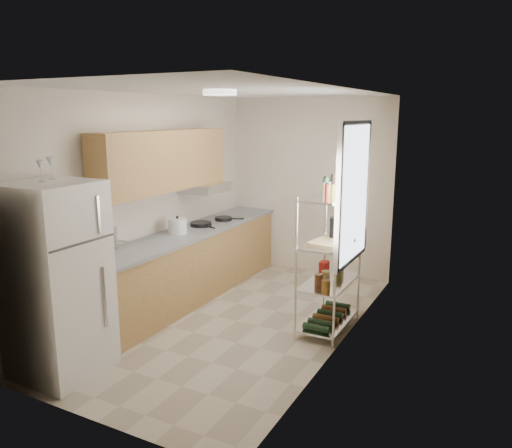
{
  "coord_description": "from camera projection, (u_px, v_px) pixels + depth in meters",
  "views": [
    {
      "loc": [
        2.71,
        -4.71,
        2.36
      ],
      "look_at": [
        0.12,
        0.25,
        1.12
      ],
      "focal_mm": 35.0,
      "sensor_mm": 36.0,
      "label": 1
    }
  ],
  "objects": [
    {
      "name": "room",
      "position": [
        236.0,
        212.0,
        5.53
      ],
      "size": [
        2.52,
        4.42,
        2.62
      ],
      "color": "#BEB19A",
      "rests_on": "ground"
    },
    {
      "name": "counter_run",
      "position": [
        192.0,
        263.0,
        6.5
      ],
      "size": [
        0.63,
        3.51,
        0.9
      ],
      "color": "tan",
      "rests_on": "ground"
    },
    {
      "name": "upper_cabinets",
      "position": [
        163.0,
        161.0,
        5.98
      ],
      "size": [
        0.33,
        2.2,
        0.72
      ],
      "primitive_type": "cube",
      "color": "tan",
      "rests_on": "room"
    },
    {
      "name": "range_hood",
      "position": [
        205.0,
        187.0,
        6.74
      ],
      "size": [
        0.5,
        0.6,
        0.12
      ],
      "primitive_type": "cube",
      "color": "#B7BABC",
      "rests_on": "room"
    },
    {
      "name": "window",
      "position": [
        354.0,
        193.0,
        5.22
      ],
      "size": [
        0.06,
        1.0,
        1.46
      ],
      "primitive_type": "cube",
      "color": "white",
      "rests_on": "room"
    },
    {
      "name": "bakers_rack",
      "position": [
        330.0,
        233.0,
        5.37
      ],
      "size": [
        0.45,
        0.9,
        1.73
      ],
      "color": "silver",
      "rests_on": "ground"
    },
    {
      "name": "ceiling_dome",
      "position": [
        220.0,
        93.0,
        4.99
      ],
      "size": [
        0.34,
        0.34,
        0.05
      ],
      "primitive_type": "cylinder",
      "color": "white",
      "rests_on": "room"
    },
    {
      "name": "refrigerator",
      "position": [
        57.0,
        280.0,
        4.5
      ],
      "size": [
        0.74,
        0.74,
        1.79
      ],
      "primitive_type": "cube",
      "color": "white",
      "rests_on": "ground"
    },
    {
      "name": "wine_glass_a",
      "position": [
        41.0,
        171.0,
        4.29
      ],
      "size": [
        0.07,
        0.07,
        0.19
      ],
      "primitive_type": null,
      "color": "silver",
      "rests_on": "refrigerator"
    },
    {
      "name": "wine_glass_b",
      "position": [
        51.0,
        168.0,
        4.43
      ],
      "size": [
        0.07,
        0.07,
        0.2
      ],
      "primitive_type": null,
      "color": "silver",
      "rests_on": "refrigerator"
    },
    {
      "name": "rice_cooker",
      "position": [
        177.0,
        226.0,
        6.22
      ],
      "size": [
        0.23,
        0.23,
        0.19
      ],
      "primitive_type": "cylinder",
      "color": "white",
      "rests_on": "counter_run"
    },
    {
      "name": "frying_pan_large",
      "position": [
        201.0,
        224.0,
        6.65
      ],
      "size": [
        0.38,
        0.38,
        0.05
      ],
      "primitive_type": "cylinder",
      "rotation": [
        0.0,
        0.0,
        -0.4
      ],
      "color": "black",
      "rests_on": "counter_run"
    },
    {
      "name": "frying_pan_small",
      "position": [
        223.0,
        219.0,
        7.0
      ],
      "size": [
        0.32,
        0.32,
        0.05
      ],
      "primitive_type": "cylinder",
      "rotation": [
        0.0,
        0.0,
        0.47
      ],
      "color": "black",
      "rests_on": "counter_run"
    },
    {
      "name": "cutting_board",
      "position": [
        331.0,
        242.0,
        5.3
      ],
      "size": [
        0.42,
        0.51,
        0.03
      ],
      "primitive_type": "cube",
      "rotation": [
        0.0,
        0.0,
        -0.14
      ],
      "color": "tan",
      "rests_on": "bakers_rack"
    },
    {
      "name": "espresso_machine",
      "position": [
        342.0,
        228.0,
        5.45
      ],
      "size": [
        0.21,
        0.26,
        0.27
      ],
      "primitive_type": "cube",
      "rotation": [
        0.0,
        0.0,
        -0.25
      ],
      "color": "black",
      "rests_on": "bakers_rack"
    },
    {
      "name": "storage_bag",
      "position": [
        324.0,
        268.0,
        5.73
      ],
      "size": [
        0.1,
        0.13,
        0.14
      ],
      "primitive_type": "cube",
      "rotation": [
        0.0,
        0.0,
        0.07
      ],
      "color": "#AF1F15",
      "rests_on": "bakers_rack"
    }
  ]
}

